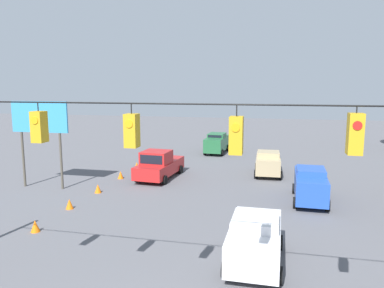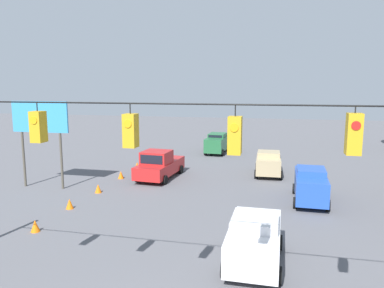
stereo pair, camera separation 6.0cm
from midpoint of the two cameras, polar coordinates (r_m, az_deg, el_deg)
name	(u,v)px [view 1 (the left image)]	position (r m, az deg, el deg)	size (l,w,h in m)	color
overhead_signal_span	(135,170)	(9.83, -8.78, -3.90)	(19.03, 0.38, 7.38)	#939399
sedan_white_crossing_near	(255,239)	(15.08, 9.47, -14.07)	(2.17, 4.38, 1.86)	silver
sedan_green_withflow_deep	(217,143)	(37.92, 3.74, 0.19)	(2.13, 4.67, 2.01)	#236038
pickup_truck_red_withflow_far	(159,165)	(27.77, -5.12, -3.23)	(2.63, 5.41, 2.12)	red
sedan_blue_oncoming_far	(310,184)	(23.26, 17.51, -5.87)	(2.05, 4.64, 2.01)	#234CB2
sedan_tan_oncoming_deep	(268,163)	(29.19, 11.46, -2.82)	(2.07, 3.95, 1.83)	tan
traffic_cone_second	(35,226)	(19.48, -22.87, -11.44)	(0.43, 0.43, 0.56)	orange
traffic_cone_third	(69,204)	(22.20, -18.24, -8.67)	(0.43, 0.43, 0.56)	orange
traffic_cone_fourth	(98,188)	(24.87, -14.21, -6.59)	(0.43, 0.43, 0.56)	orange
traffic_cone_fifth	(121,175)	(28.17, -10.89, -4.64)	(0.43, 0.43, 0.56)	orange
traffic_cone_farthest	(137,165)	(31.15, -8.46, -3.26)	(0.43, 0.43, 0.56)	orange
roadside_billboard	(40,124)	(26.56, -22.24, 2.84)	(4.05, 0.16, 5.80)	#4C473D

